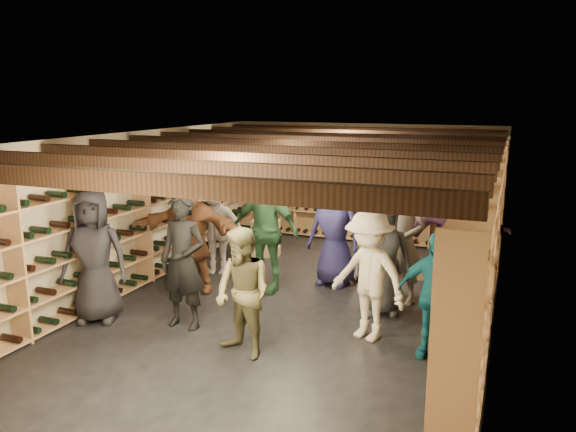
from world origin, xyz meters
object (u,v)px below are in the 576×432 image
Objects in this scene: person_3 at (369,276)px; person_9 at (216,226)px; person_2 at (243,293)px; person_8 at (375,239)px; person_0 at (94,256)px; person_7 at (403,242)px; person_10 at (265,231)px; person_12 at (383,257)px; crate_stack_right at (383,256)px; crate_stack_left at (265,238)px; person_11 at (452,234)px; person_4 at (435,295)px; person_1 at (183,262)px; person_6 at (335,230)px; crate_loose at (426,273)px; person_5 at (190,230)px.

person_3 is 3.39m from person_9.
person_8 is at bearing 96.58° from person_2.
person_0 is 4.25m from person_7.
person_3 is 2.22m from person_10.
person_2 is at bearing -140.70° from person_12.
crate_stack_right is 0.97m from person_8.
person_11 is (3.43, -0.76, 0.58)m from crate_stack_left.
person_10 is 2.83m from person_11.
person_9 reaches higher than crate_stack_left.
person_0 is at bearing -164.47° from person_4.
person_1 reaches higher than person_4.
person_12 is at bearing -34.90° from person_6.
person_11 is at bearing -51.79° from crate_loose.
person_12 is at bearing -3.92° from person_10.
crate_loose is 4.02m from person_2.
crate_stack_left is 0.42× the size of person_12.
person_5 reaches higher than person_6.
person_3 reaches higher than person_8.
person_9 is (-3.81, 1.81, 0.08)m from person_4.
person_3 is at bearing -78.95° from person_7.
crate_loose is 2.98m from person_4.
crate_stack_left is at bearing 162.72° from person_8.
person_12 is at bearing 2.73° from person_0.
person_1 is at bearing -83.55° from crate_stack_left.
crate_loose is 0.28× the size of person_1.
person_5 is at bearing -143.13° from person_6.
crate_stack_right is 2.89m from person_9.
person_10 is (-2.23, -1.50, 0.86)m from crate_loose.
person_6 is 1.78m from person_11.
person_10 is at bearing -131.84° from crate_stack_right.
person_2 is 1.02× the size of person_4.
person_2 is at bearing -86.03° from person_6.
person_10 reaches higher than crate_stack_left.
person_3 is 1.43m from person_7.
person_3 is at bearing 61.65° from person_2.
person_10 is at bearing 153.80° from person_12.
person_7 is at bearing 119.97° from person_4.
person_12 is (-0.36, -1.75, 0.72)m from crate_loose.
person_10 is 1.17× the size of person_12.
person_8 is 0.83× the size of person_11.
person_8 is at bearing 90.18° from person_12.
person_6 is at bearing -32.36° from crate_stack_left.
crate_stack_right is at bearing -2.09° from crate_stack_left.
person_7 is 1.09× the size of person_9.
person_2 is at bearing -101.68° from crate_stack_right.
person_5 is at bearing -150.12° from person_8.
crate_stack_right is 0.30× the size of person_10.
person_0 is 0.94× the size of person_10.
crate_stack_left is 0.36× the size of person_5.
person_0 reaches higher than crate_stack_left.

